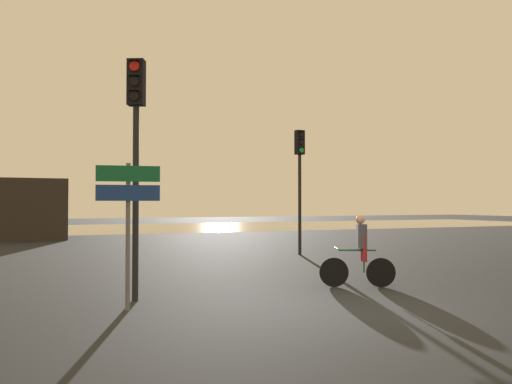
% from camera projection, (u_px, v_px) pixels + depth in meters
% --- Properties ---
extents(ground_plane, '(120.00, 120.00, 0.00)m').
position_uv_depth(ground_plane, '(336.00, 311.00, 8.72)').
color(ground_plane, black).
extents(water_strip, '(80.00, 16.00, 0.01)m').
position_uv_depth(water_strip, '(120.00, 228.00, 38.13)').
color(water_strip, '#9E937F').
rests_on(water_strip, ground).
extents(traffic_light_near_left, '(0.39, 0.41, 4.70)m').
position_uv_depth(traffic_light_near_left, '(136.00, 133.00, 9.71)').
color(traffic_light_near_left, black).
rests_on(traffic_light_near_left, ground).
extents(traffic_light_far_right, '(0.34, 0.36, 4.61)m').
position_uv_depth(traffic_light_far_right, '(300.00, 168.00, 18.47)').
color(traffic_light_far_right, black).
rests_on(traffic_light_far_right, ground).
extents(direction_sign_post, '(1.09, 0.18, 2.60)m').
position_uv_depth(direction_sign_post, '(128.00, 209.00, 8.79)').
color(direction_sign_post, slate).
rests_on(direction_sign_post, ground).
extents(cyclist, '(1.58, 0.78, 1.62)m').
position_uv_depth(cyclist, '(360.00, 251.00, 11.24)').
color(cyclist, black).
rests_on(cyclist, ground).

